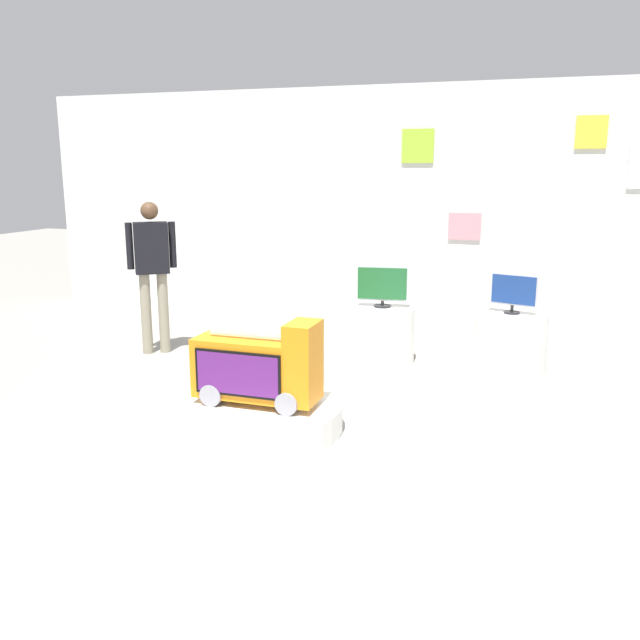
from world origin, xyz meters
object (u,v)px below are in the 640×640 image
object	(u,v)px
novelty_firetruck_tv	(259,369)
tv_on_center_rear	(383,285)
display_pedestal_left_rear	(510,342)
tv_on_left_rear	(513,291)
main_display_pedestal	(258,416)
display_pedestal_center_rear	(382,334)
shopper_browsing_near_truck	(152,265)

from	to	relation	value
novelty_firetruck_tv	tv_on_center_rear	distance (m)	2.40
display_pedestal_left_rear	tv_on_center_rear	xyz separation A→B (m)	(-1.39, -0.11, 0.56)
tv_on_left_rear	tv_on_center_rear	bearing A→B (deg)	-175.62
main_display_pedestal	display_pedestal_left_rear	world-z (taller)	display_pedestal_left_rear
novelty_firetruck_tv	tv_on_center_rear	xyz separation A→B (m)	(0.48, 2.32, 0.35)
display_pedestal_left_rear	display_pedestal_center_rear	world-z (taller)	same
main_display_pedestal	display_pedestal_center_rear	world-z (taller)	display_pedestal_center_rear
novelty_firetruck_tv	shopper_browsing_near_truck	world-z (taller)	shopper_browsing_near_truck
tv_on_left_rear	display_pedestal_center_rear	bearing A→B (deg)	-175.79
tv_on_left_rear	display_pedestal_center_rear	size ratio (longest dim) A/B	0.69
novelty_firetruck_tv	tv_on_left_rear	size ratio (longest dim) A/B	2.07
display_pedestal_left_rear	main_display_pedestal	bearing A→B (deg)	-127.91
tv_on_left_rear	shopper_browsing_near_truck	xyz separation A→B (m)	(-4.00, -0.59, 0.17)
main_display_pedestal	shopper_browsing_near_truck	world-z (taller)	shopper_browsing_near_truck
main_display_pedestal	display_pedestal_left_rear	size ratio (longest dim) A/B	1.84
novelty_firetruck_tv	display_pedestal_center_rear	world-z (taller)	novelty_firetruck_tv
novelty_firetruck_tv	display_pedestal_left_rear	bearing A→B (deg)	52.49
display_pedestal_left_rear	tv_on_left_rear	bearing A→B (deg)	-74.64
main_display_pedestal	display_pedestal_center_rear	size ratio (longest dim) A/B	1.97
tv_on_left_rear	shopper_browsing_near_truck	bearing A→B (deg)	-171.65
tv_on_center_rear	main_display_pedestal	bearing A→B (deg)	-102.23
novelty_firetruck_tv	shopper_browsing_near_truck	size ratio (longest dim) A/B	0.59
display_pedestal_left_rear	shopper_browsing_near_truck	distance (m)	4.11
tv_on_center_rear	display_pedestal_left_rear	bearing A→B (deg)	4.56
tv_on_center_rear	tv_on_left_rear	bearing A→B (deg)	4.38
display_pedestal_left_rear	display_pedestal_center_rear	distance (m)	1.39
main_display_pedestal	tv_on_center_rear	bearing A→B (deg)	77.77
tv_on_left_rear	novelty_firetruck_tv	bearing A→B (deg)	-127.58
novelty_firetruck_tv	display_pedestal_center_rear	bearing A→B (deg)	78.32
tv_on_left_rear	tv_on_center_rear	xyz separation A→B (m)	(-1.39, -0.11, 0.01)
novelty_firetruck_tv	display_pedestal_left_rear	world-z (taller)	novelty_firetruck_tv
display_pedestal_center_rear	tv_on_left_rear	bearing A→B (deg)	4.21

